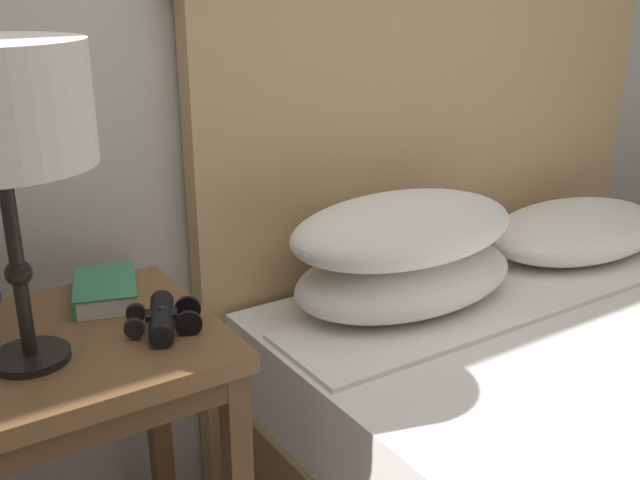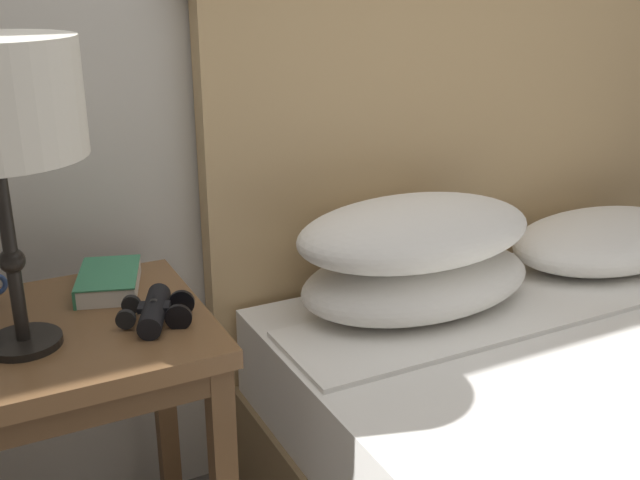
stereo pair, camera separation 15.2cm
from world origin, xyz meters
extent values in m
cube|color=brown|center=(-0.58, 0.71, 0.66)|extent=(0.52, 0.48, 0.04)
cube|color=brown|center=(-0.58, 0.71, 0.62)|extent=(0.49, 0.46, 0.05)
cube|color=brown|center=(-0.36, 0.92, 0.32)|extent=(0.04, 0.04, 0.64)
cube|color=white|center=(0.55, 0.65, 0.52)|extent=(1.38, 0.28, 0.01)
cube|color=tan|center=(0.55, 1.00, 0.64)|extent=(1.51, 0.06, 1.29)
ellipsoid|color=white|center=(0.24, 0.76, 0.59)|extent=(0.60, 0.36, 0.15)
ellipsoid|color=white|center=(0.87, 0.76, 0.59)|extent=(0.60, 0.36, 0.15)
ellipsoid|color=white|center=(0.23, 0.76, 0.72)|extent=(0.60, 0.36, 0.15)
cylinder|color=black|center=(-0.66, 0.66, 0.69)|extent=(0.13, 0.13, 0.01)
cylinder|color=black|center=(-0.66, 0.66, 0.85)|extent=(0.02, 0.02, 0.32)
sphere|color=black|center=(-0.66, 0.66, 0.84)|extent=(0.04, 0.04, 0.04)
cube|color=silver|center=(-0.47, 0.84, 0.70)|extent=(0.16, 0.21, 0.04)
cube|color=#337F56|center=(-0.47, 0.84, 0.72)|extent=(0.17, 0.21, 0.00)
cube|color=#337F56|center=(-0.52, 0.85, 0.70)|extent=(0.06, 0.18, 0.04)
cylinder|color=black|center=(-0.44, 0.62, 0.70)|extent=(0.08, 0.10, 0.04)
cylinder|color=black|center=(-0.39, 0.60, 0.70)|extent=(0.05, 0.03, 0.05)
cylinder|color=black|center=(-0.48, 0.64, 0.70)|extent=(0.04, 0.02, 0.04)
cylinder|color=black|center=(-0.41, 0.68, 0.70)|extent=(0.08, 0.10, 0.04)
cylinder|color=black|center=(-0.37, 0.66, 0.70)|extent=(0.05, 0.03, 0.05)
cylinder|color=black|center=(-0.46, 0.70, 0.70)|extent=(0.04, 0.02, 0.04)
cube|color=black|center=(-0.43, 0.65, 0.71)|extent=(0.07, 0.06, 0.01)
cylinder|color=black|center=(-0.43, 0.65, 0.71)|extent=(0.02, 0.02, 0.02)
camera|label=1|loc=(-0.86, -0.54, 1.30)|focal=42.00mm
camera|label=2|loc=(-0.72, -0.62, 1.30)|focal=42.00mm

